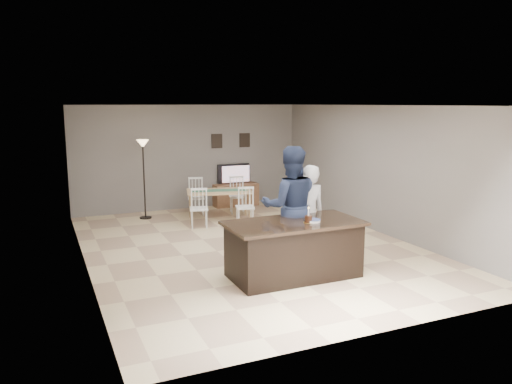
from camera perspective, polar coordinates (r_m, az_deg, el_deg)
name	(u,v)px	position (r m, az deg, el deg)	size (l,w,h in m)	color
floor	(250,247)	(9.70, -0.74, -6.30)	(8.00, 8.00, 0.00)	#D3B887
room_shell	(249,161)	(9.36, -0.77, 3.59)	(8.00, 8.00, 8.00)	slate
kitchen_island	(294,249)	(8.01, 4.32, -6.51)	(2.15, 1.10, 0.90)	black
tv_console	(236,195)	(13.47, -2.32, -0.32)	(1.20, 0.40, 0.60)	brown
television	(235,174)	(13.44, -2.44, 2.09)	(0.91, 0.12, 0.53)	black
tv_screen_glow	(236,174)	(13.37, -2.32, 2.07)	(0.78, 0.78, 0.00)	orange
picture_frames	(231,141)	(13.45, -2.88, 5.89)	(1.10, 0.02, 0.38)	black
doorway	(100,225)	(6.47, -17.45, -3.62)	(0.00, 2.10, 2.65)	black
woman	(308,214)	(8.64, 5.98, -2.54)	(0.62, 0.41, 1.71)	#BABABF
man	(290,206)	(8.44, 3.95, -1.66)	(0.99, 0.77, 2.04)	#1A223A
birthday_cake	(308,219)	(7.84, 6.01, -3.08)	(0.16, 0.16, 0.25)	gold
plate_stack	(313,221)	(7.91, 6.50, -3.27)	(0.25, 0.25, 0.04)	white
dining_table	(219,196)	(11.82, -4.22, -0.41)	(1.81, 2.00, 0.92)	tan
floor_lamp	(143,158)	(12.11, -12.76, 3.84)	(0.28, 0.28, 1.89)	black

